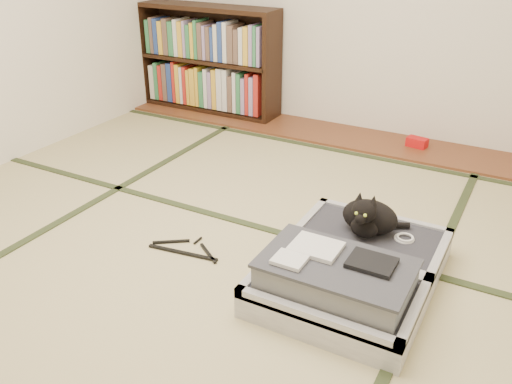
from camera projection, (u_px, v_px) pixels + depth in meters
The scene contains 9 objects.
floor at pixel (215, 260), 2.78m from camera, with size 4.50×4.50×0.00m, color tan.
wood_strip at pixel (349, 137), 4.34m from camera, with size 4.00×0.50×0.02m, color brown.
red_item at pixel (417, 142), 4.12m from camera, with size 0.15×0.09×0.07m, color red.
tatami_borders at pixel (260, 218), 3.16m from camera, with size 4.00×4.50×0.01m.
bookcase at pixel (208, 61), 4.79m from camera, with size 1.31×0.30×0.92m.
suitcase at pixel (350, 271), 2.52m from camera, with size 0.73×0.97×0.29m.
cat at pixel (369, 217), 2.69m from camera, with size 0.32×0.33×0.26m.
cable_coil at pixel (404, 238), 2.68m from camera, with size 0.10×0.10×0.02m.
hanger at pixel (186, 250), 2.85m from camera, with size 0.41×0.21×0.01m.
Camera 1 is at (1.31, -1.94, 1.55)m, focal length 38.00 mm.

